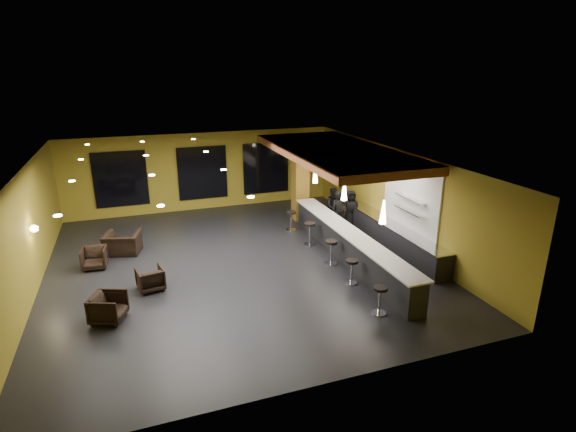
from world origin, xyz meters
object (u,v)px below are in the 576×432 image
object	(u,v)px
bar_stool_3	(310,231)
bar_stool_4	(291,218)
pendant_1	(344,190)
staff_b	(334,206)
staff_a	(339,212)
prep_counter	(392,236)
armchair_d	(123,243)
staff_c	(351,209)
bar_stool_1	(352,268)
pendant_0	(383,212)
bar_stool_2	(331,249)
pendant_2	(315,174)
bar_counter	(349,246)
column	(300,180)
armchair_c	(94,258)
armchair_b	(150,279)
armchair_a	(108,308)
bar_stool_0	(380,297)

from	to	relation	value
bar_stool_3	bar_stool_4	size ratio (longest dim) A/B	1.09
pendant_1	staff_b	xyz separation A→B (m)	(1.07, 2.98, -1.56)
staff_a	bar_stool_4	bearing A→B (deg)	153.63
prep_counter	armchair_d	bearing A→B (deg)	163.82
staff_c	bar_stool_1	world-z (taller)	staff_c
pendant_1	prep_counter	bearing A→B (deg)	0.00
pendant_0	bar_stool_2	distance (m)	2.72
pendant_2	pendant_1	bearing A→B (deg)	-90.00
prep_counter	pendant_1	xyz separation A→B (m)	(-2.00, 0.00, 1.92)
staff_a	bar_counter	bearing A→B (deg)	-105.98
bar_stool_2	bar_stool_4	xyz separation A→B (m)	(-0.15, 3.50, -0.03)
staff_c	bar_stool_1	xyz separation A→B (m)	(-2.29, -4.57, -0.28)
pendant_1	pendant_0	bearing A→B (deg)	-90.00
column	armchair_c	size ratio (longest dim) A/B	4.53
staff_c	armchair_b	size ratio (longest dim) A/B	2.05
pendant_2	armchair_d	xyz separation A→B (m)	(-7.23, 0.18, -1.97)
prep_counter	staff_c	size ratio (longest dim) A/B	3.89
pendant_2	armchair_d	distance (m)	7.50
pendant_0	armchair_b	bearing A→B (deg)	162.36
pendant_0	staff_b	size ratio (longest dim) A/B	0.44
pendant_1	bar_stool_4	world-z (taller)	pendant_1
bar_stool_2	bar_stool_3	distance (m)	1.80
pendant_2	staff_c	world-z (taller)	pendant_2
column	staff_c	size ratio (longest dim) A/B	2.27
prep_counter	pendant_2	size ratio (longest dim) A/B	8.57
bar_counter	staff_a	distance (m)	2.66
armchair_a	armchair_b	size ratio (longest dim) A/B	1.09
staff_b	bar_stool_4	xyz separation A→B (m)	(-1.91, -0.08, -0.28)
pendant_2	armchair_c	xyz separation A→B (m)	(-8.12, -0.78, -2.00)
column	bar_stool_1	size ratio (longest dim) A/B	4.56
bar_counter	pendant_1	world-z (taller)	pendant_1
staff_b	pendant_0	bearing A→B (deg)	-97.11
staff_a	armchair_b	distance (m)	7.72
prep_counter	pendant_0	size ratio (longest dim) A/B	8.57
armchair_a	bar_stool_4	distance (m)	8.28
column	bar_stool_2	size ratio (longest dim) A/B	4.19
staff_a	bar_stool_4	size ratio (longest dim) A/B	2.15
armchair_a	armchair_c	world-z (taller)	armchair_a
bar_stool_2	bar_stool_3	size ratio (longest dim) A/B	0.97
armchair_a	bar_stool_3	bearing A→B (deg)	-44.47
staff_b	bar_stool_4	distance (m)	1.93
staff_c	armchair_a	distance (m)	10.19
prep_counter	staff_b	xyz separation A→B (m)	(-0.93, 2.98, 0.36)
bar_stool_1	bar_stool_3	size ratio (longest dim) A/B	0.89
bar_stool_0	staff_b	bearing A→B (deg)	74.75
column	bar_stool_0	xyz separation A→B (m)	(-0.81, -8.01, -1.24)
pendant_2	armchair_c	bearing A→B (deg)	-174.48
staff_b	armchair_d	distance (m)	8.32
pendant_2	bar_stool_0	bearing A→B (deg)	-97.16
armchair_c	bar_stool_0	xyz separation A→B (m)	(7.31, -5.63, 0.15)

